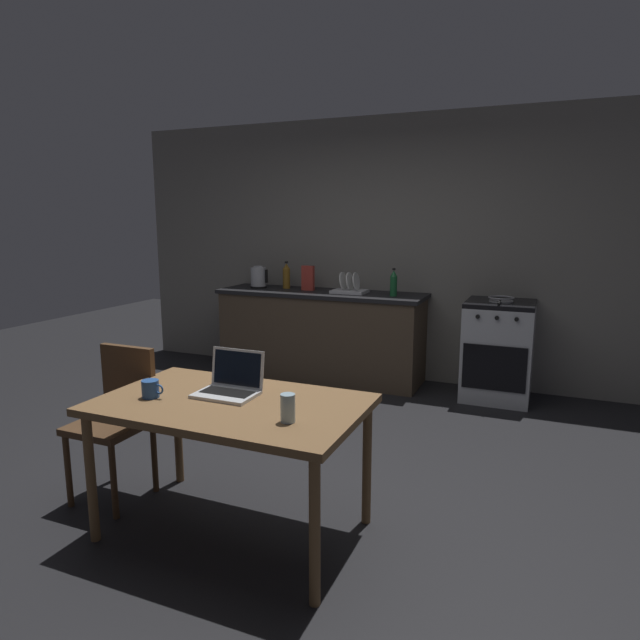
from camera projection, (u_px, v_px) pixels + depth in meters
ground_plane at (280, 470)px, 3.66m from camera, size 12.00×12.00×0.00m
back_wall at (416, 251)px, 5.55m from camera, size 6.40×0.10×2.66m
kitchen_counter at (321, 334)px, 5.73m from camera, size 2.16×0.64×0.91m
stove_oven at (498, 350)px, 5.05m from camera, size 0.60×0.62×0.91m
dining_table at (231, 414)px, 2.84m from camera, size 1.37×0.83×0.73m
chair at (118, 411)px, 3.27m from camera, size 0.40×0.40×0.90m
laptop at (230, 386)px, 2.93m from camera, size 0.32×0.25×0.23m
electric_kettle at (259, 277)px, 5.91m from camera, size 0.20×0.17×0.24m
bottle at (394, 283)px, 5.28m from camera, size 0.07×0.07×0.27m
frying_pan at (501, 299)px, 4.94m from camera, size 0.23×0.40×0.05m
coffee_mug at (151, 389)px, 2.87m from camera, size 0.13×0.09×0.09m
drinking_glass at (288, 408)px, 2.52m from camera, size 0.07×0.07×0.13m
cereal_box at (308, 278)px, 5.70m from camera, size 0.13×0.05×0.26m
dish_rack at (350, 288)px, 5.52m from camera, size 0.34×0.26×0.21m
bottle_b at (286, 276)px, 5.86m from camera, size 0.08×0.08×0.29m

